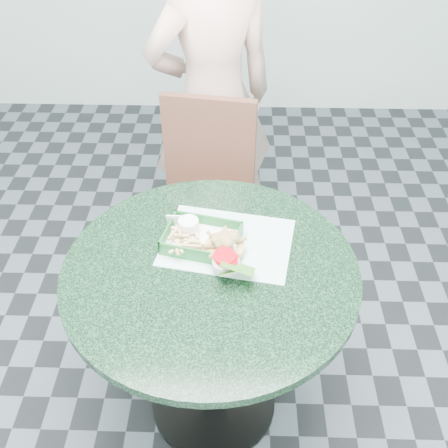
{
  "coord_description": "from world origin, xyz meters",
  "views": [
    {
      "loc": [
        0.08,
        -1.14,
        1.92
      ],
      "look_at": [
        0.04,
        0.1,
        0.86
      ],
      "focal_mm": 42.0,
      "sensor_mm": 36.0,
      "label": 1
    }
  ],
  "objects_px": {
    "dining_chair": "(209,190)",
    "food_basket": "(202,245)",
    "diner_person": "(213,88)",
    "sauce_ramekin": "(186,231)",
    "cafe_table": "(211,307)",
    "crab_sandwich": "(227,243)"
  },
  "relations": [
    {
      "from": "cafe_table",
      "to": "dining_chair",
      "type": "bearing_deg",
      "value": 93.69
    },
    {
      "from": "sauce_ramekin",
      "to": "diner_person",
      "type": "bearing_deg",
      "value": 86.84
    },
    {
      "from": "diner_person",
      "to": "sauce_ramekin",
      "type": "height_order",
      "value": "diner_person"
    },
    {
      "from": "cafe_table",
      "to": "diner_person",
      "type": "relative_size",
      "value": 0.52
    },
    {
      "from": "diner_person",
      "to": "crab_sandwich",
      "type": "bearing_deg",
      "value": 73.99
    },
    {
      "from": "dining_chair",
      "to": "crab_sandwich",
      "type": "distance_m",
      "value": 0.7
    },
    {
      "from": "dining_chair",
      "to": "food_basket",
      "type": "height_order",
      "value": "dining_chair"
    },
    {
      "from": "cafe_table",
      "to": "food_basket",
      "type": "distance_m",
      "value": 0.22
    },
    {
      "from": "dining_chair",
      "to": "diner_person",
      "type": "height_order",
      "value": "diner_person"
    },
    {
      "from": "food_basket",
      "to": "dining_chair",
      "type": "bearing_deg",
      "value": 91.29
    },
    {
      "from": "cafe_table",
      "to": "sauce_ramekin",
      "type": "bearing_deg",
      "value": 122.93
    },
    {
      "from": "diner_person",
      "to": "food_basket",
      "type": "height_order",
      "value": "diner_person"
    },
    {
      "from": "dining_chair",
      "to": "sauce_ramekin",
      "type": "bearing_deg",
      "value": -85.28
    },
    {
      "from": "cafe_table",
      "to": "sauce_ramekin",
      "type": "distance_m",
      "value": 0.27
    },
    {
      "from": "crab_sandwich",
      "to": "sauce_ramekin",
      "type": "distance_m",
      "value": 0.15
    },
    {
      "from": "diner_person",
      "to": "food_basket",
      "type": "distance_m",
      "value": 0.9
    },
    {
      "from": "cafe_table",
      "to": "food_basket",
      "type": "height_order",
      "value": "food_basket"
    },
    {
      "from": "diner_person",
      "to": "crab_sandwich",
      "type": "distance_m",
      "value": 0.92
    },
    {
      "from": "diner_person",
      "to": "sauce_ramekin",
      "type": "xyz_separation_m",
      "value": [
        -0.05,
        -0.86,
        -0.08
      ]
    },
    {
      "from": "dining_chair",
      "to": "cafe_table",
      "type": "bearing_deg",
      "value": -77.8
    },
    {
      "from": "cafe_table",
      "to": "dining_chair",
      "type": "height_order",
      "value": "dining_chair"
    },
    {
      "from": "food_basket",
      "to": "diner_person",
      "type": "bearing_deg",
      "value": 90.32
    }
  ]
}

